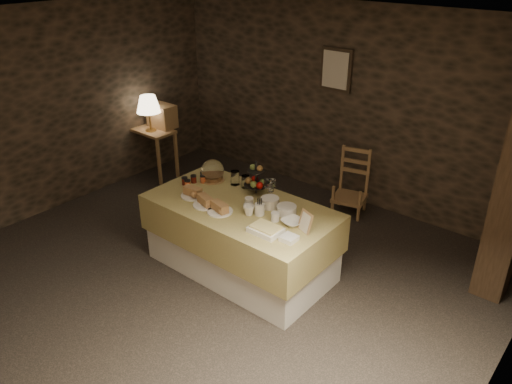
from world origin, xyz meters
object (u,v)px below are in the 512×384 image
Objects in this scene: wine_rack at (162,116)px; fruit_stand at (256,181)px; table_lamp at (148,105)px; chair at (353,185)px; console_table at (152,137)px; buffet_table at (241,233)px.

wine_rack is 2.69m from fruit_stand.
table_lamp is 0.77× the size of chair.
wine_rack is (0.05, 0.18, 0.30)m from console_table.
console_table is at bearing -105.52° from wine_rack.
fruit_stand is (-0.31, -1.60, 0.55)m from chair.
buffet_table is at bearing -81.37° from fruit_stand.
chair is (2.90, 0.90, -0.23)m from console_table.
chair is 1.73m from fruit_stand.
wine_rack is (-2.59, 1.20, 0.46)m from buffet_table.
buffet_table is 2.95× the size of chair.
console_table is at bearing 158.90° from buffet_table.
buffet_table is 2.68× the size of console_table.
table_lamp is at bearing 165.51° from fruit_stand.
console_table is 2.00× the size of fruit_stand.
buffet_table is 2.83m from console_table.
wine_rack reaches higher than buffet_table.
table_lamp is (-2.59, 0.97, 0.68)m from buffet_table.
table_lamp is 1.24× the size of wine_rack.
wine_rack is at bearing -179.99° from chair.
chair is at bearing 18.38° from table_lamp.
table_lamp reaches higher than fruit_stand.
wine_rack reaches higher than console_table.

